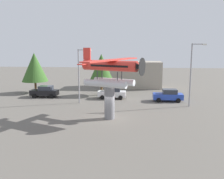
{
  "coord_description": "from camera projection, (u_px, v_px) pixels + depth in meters",
  "views": [
    {
      "loc": [
        2.58,
        -25.75,
        7.6
      ],
      "look_at": [
        0.0,
        3.0,
        2.7
      ],
      "focal_mm": 39.6,
      "sensor_mm": 36.0,
      "label": 1
    }
  ],
  "objects": [
    {
      "name": "streetlight_secondary",
      "position": [
        192.0,
        71.0,
        31.53
      ],
      "size": [
        1.84,
        0.28,
        8.14
      ],
      "color": "gray",
      "rests_on": "ground"
    },
    {
      "name": "tree_west",
      "position": [
        35.0,
        67.0,
        41.43
      ],
      "size": [
        4.33,
        4.33,
        6.78
      ],
      "color": "brown",
      "rests_on": "ground"
    },
    {
      "name": "floatplane_monument",
      "position": [
        111.0,
        70.0,
        25.84
      ],
      "size": [
        7.18,
        10.01,
        4.0
      ],
      "rotation": [
        0.0,
        0.0,
        -0.4
      ],
      "color": "silver",
      "rests_on": "display_pedestal"
    },
    {
      "name": "car_far_blue",
      "position": [
        168.0,
        95.0,
        35.29
      ],
      "size": [
        4.2,
        2.02,
        1.76
      ],
      "rotation": [
        0.0,
        0.0,
        3.14
      ],
      "color": "#2847B7",
      "rests_on": "ground"
    },
    {
      "name": "tree_east",
      "position": [
        101.0,
        67.0,
        39.22
      ],
      "size": [
        3.81,
        3.81,
        6.62
      ],
      "color": "brown",
      "rests_on": "ground"
    },
    {
      "name": "storefront_building",
      "position": [
        132.0,
        74.0,
        47.78
      ],
      "size": [
        11.14,
        5.12,
        4.97
      ],
      "primitive_type": "cube",
      "color": "#9E9384",
      "rests_on": "ground"
    },
    {
      "name": "streetlight_primary",
      "position": [
        80.0,
        72.0,
        33.62
      ],
      "size": [
        1.84,
        0.28,
        7.41
      ],
      "color": "gray",
      "rests_on": "ground"
    },
    {
      "name": "display_pedestal",
      "position": [
        110.0,
        102.0,
        26.48
      ],
      "size": [
        1.1,
        1.1,
        3.59
      ],
      "primitive_type": "cylinder",
      "color": "slate",
      "rests_on": "ground"
    },
    {
      "name": "ground_plane",
      "position": [
        110.0,
        119.0,
        26.78
      ],
      "size": [
        140.0,
        140.0,
        0.0
      ],
      "primitive_type": "plane",
      "color": "#605B54"
    },
    {
      "name": "car_near_black",
      "position": [
        45.0,
        91.0,
        38.35
      ],
      "size": [
        4.2,
        2.02,
        1.76
      ],
      "rotation": [
        0.0,
        0.0,
        3.14
      ],
      "color": "black",
      "rests_on": "ground"
    },
    {
      "name": "car_mid_white",
      "position": [
        112.0,
        93.0,
        37.26
      ],
      "size": [
        4.2,
        2.02,
        1.76
      ],
      "rotation": [
        0.0,
        0.0,
        3.14
      ],
      "color": "white",
      "rests_on": "ground"
    }
  ]
}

